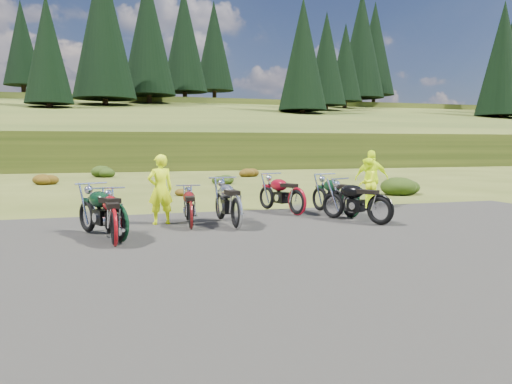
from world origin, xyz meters
name	(u,v)px	position (x,y,z in m)	size (l,w,h in m)	color
ground	(259,235)	(0.00, 0.00, 0.00)	(300.00, 300.00, 0.00)	#3B4316
gravel_pad	(291,254)	(0.00, -2.00, 0.00)	(20.00, 12.00, 0.04)	black
hill_slope	(134,162)	(0.00, 50.00, 0.00)	(300.00, 46.00, 3.00)	#2D3F15
hill_plateau	(119,153)	(0.00, 110.00, 0.00)	(300.00, 90.00, 9.17)	#2D3F15
conifer_20	(22,43)	(-15.00, 75.00, 17.65)	(5.72, 5.72, 15.00)	black
conifer_21	(47,49)	(-9.00, 50.00, 12.56)	(5.28, 5.28, 14.00)	black
conifer_22	(103,26)	(-3.00, 56.00, 16.77)	(7.92, 7.92, 20.00)	black
conifer_23	(148,34)	(3.00, 62.00, 17.47)	(7.48, 7.48, 19.00)	black
conifer_24	(184,40)	(9.00, 68.00, 18.16)	(7.04, 7.04, 18.00)	black
conifer_25	(214,46)	(15.00, 74.00, 18.66)	(6.60, 6.60, 17.00)	black
conifer_26	(303,54)	(21.00, 49.00, 13.37)	(6.16, 6.16, 16.00)	black
conifer_27	(326,59)	(27.00, 55.00, 14.06)	(5.72, 5.72, 15.00)	black
conifer_28	(345,62)	(33.00, 61.00, 14.76)	(5.28, 5.28, 14.00)	black
conifer_29	(361,44)	(39.00, 67.00, 18.97)	(7.92, 7.92, 20.00)	black
conifer_30	(375,49)	(45.00, 73.00, 19.66)	(7.48, 7.48, 19.00)	black
conifer_31	(503,58)	(51.00, 48.00, 14.18)	(7.04, 7.04, 18.00)	black
conifer_32	(505,62)	(57.00, 54.00, 14.87)	(6.60, 6.60, 17.00)	black
conifer_33	(507,65)	(63.00, 60.00, 15.56)	(6.16, 6.16, 16.00)	black
conifer_34	(508,68)	(69.00, 66.00, 16.26)	(5.72, 5.72, 15.00)	black
conifer_35	(510,70)	(75.00, 72.00, 16.95)	(5.28, 5.28, 14.00)	black
conifer_36	(511,60)	(81.00, 78.00, 20.16)	(7.92, 7.92, 20.00)	black
shrub_2	(45,177)	(-6.20, 16.60, 0.38)	(1.30, 1.30, 0.77)	#592C0B
shrub_3	(105,170)	(-3.30, 21.90, 0.46)	(1.56, 1.56, 0.92)	#1B320C
shrub_4	(181,190)	(-0.40, 9.20, 0.23)	(0.77, 0.77, 0.45)	#592C0B
shrub_5	(222,178)	(2.50, 14.50, 0.31)	(1.03, 1.03, 0.61)	#1B320C
shrub_6	(248,171)	(5.40, 19.80, 0.38)	(1.30, 1.30, 0.77)	#592C0B
shrub_7	(401,183)	(8.30, 7.10, 0.46)	(1.56, 1.56, 0.92)	#1B320C
shrub_8	(392,179)	(11.20, 12.40, 0.23)	(0.77, 0.77, 0.45)	#592C0B
motorcycle_1	(115,248)	(-3.14, -0.50, 0.00)	(2.12, 0.71, 1.11)	maroon
motorcycle_2	(119,244)	(-3.05, -0.13, 0.00)	(2.28, 0.76, 1.20)	black
motorcycle_3	(237,231)	(-0.33, 0.72, 0.00)	(2.29, 0.76, 1.20)	#9FA0A4
motorcycle_4	(191,231)	(-1.38, 1.02, 0.00)	(1.92, 0.64, 1.00)	#540E0E
motorcycle_5	(380,226)	(3.26, 0.30, 0.00)	(2.19, 0.73, 1.15)	black
motorcycle_6	(297,216)	(1.90, 2.50, 0.00)	(2.25, 0.75, 1.18)	maroon
motorcycle_7	(351,219)	(3.13, 1.61, 0.00)	(2.27, 0.76, 1.19)	black
person_middle	(160,191)	(-1.97, 2.05, 0.88)	(0.64, 0.42, 1.76)	#DCFC0D
person_right_a	(367,184)	(4.60, 3.35, 0.80)	(0.77, 0.60, 1.59)	#DCFC0D
person_right_b	(372,179)	(5.02, 3.81, 0.91)	(1.07, 0.45, 1.83)	#DCFC0D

